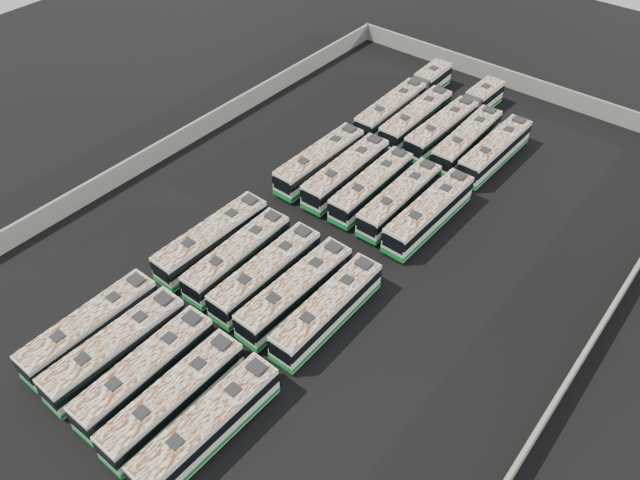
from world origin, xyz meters
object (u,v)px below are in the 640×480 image
Objects in this scene: bus_midfront_left at (238,257)px; bus_midback_far_right at (429,213)px; bus_back_left at (416,119)px; bus_midback_left at (346,173)px; bus_midback_right at (400,199)px; bus_back_far_left at (405,99)px; bus_front_far_left at (91,328)px; bus_back_center at (456,118)px; bus_front_far_right at (208,426)px; bus_back_far_right at (495,151)px; bus_midfront_far_left at (212,239)px; bus_midback_center at (372,186)px; bus_front_center at (146,372)px; bus_midfront_center at (266,274)px; bus_front_left at (116,349)px; bus_midfront_far_right at (327,310)px; bus_back_right at (467,140)px; bus_midfront_right at (296,292)px; bus_midback_far_left at (320,161)px; bus_front_right at (174,399)px.

bus_midback_far_right is at bearing 55.96° from bus_midfront_left.
bus_midback_left is at bearing -90.79° from bus_back_left.
bus_midback_right is 0.97× the size of bus_back_left.
bus_front_far_left is at bearing -91.22° from bus_back_far_left.
bus_midback_far_right is 0.67× the size of bus_back_center.
bus_midfront_left is at bearing -94.76° from bus_back_center.
bus_midback_far_right is at bearing -1.76° from bus_midback_left.
bus_back_far_right is (-0.10, 40.59, -0.01)m from bus_front_far_right.
bus_midback_center is (6.41, 14.93, -0.07)m from bus_midfront_far_left.
bus_midback_left reaches higher than bus_front_center.
bus_midback_far_right reaches higher than bus_midfront_center.
bus_back_center is at bearing 99.60° from bus_front_far_right.
bus_midfront_center is (6.46, -0.10, -0.03)m from bus_midfront_far_left.
bus_midfront_left is at bearing 179.99° from bus_midfront_center.
bus_midfront_far_right is at bearing 53.56° from bus_front_left.
bus_back_right is (3.20, 27.70, 0.00)m from bus_midfront_center.
bus_midfront_right reaches higher than bus_back_right.
bus_midback_center is at bearing -76.91° from bus_back_left.
bus_midback_center is 0.63× the size of bus_back_far_left.
bus_front_far_right is at bearing -2.89° from bus_front_center.
bus_midback_far_right reaches higher than bus_midback_right.
bus_midfront_center is (3.27, -0.01, 0.03)m from bus_midfront_left.
bus_front_center reaches higher than bus_back_center.
bus_midfront_right reaches higher than bus_back_left.
bus_front_center is 0.99× the size of bus_midback_far_left.
bus_midfront_far_left is 1.01× the size of bus_midback_left.
bus_front_left is at bearing -108.38° from bus_midback_far_right.
bus_midback_left is 1.01× the size of bus_back_right.
bus_midback_left reaches higher than bus_front_far_left.
bus_front_left is 0.99× the size of bus_midfront_far_left.
bus_midback_left is 1.00× the size of bus_back_left.
bus_midback_left is 15.92m from bus_back_far_right.
bus_front_center reaches higher than bus_front_far_left.
bus_midfront_left is at bearing 103.35° from bus_front_center.
bus_midfront_right reaches higher than bus_back_far_left.
bus_midfront_right is 15.35m from bus_midback_far_right.
bus_front_far_right is (3.32, -0.01, 0.01)m from bus_front_right.
bus_back_far_right is (12.83, 27.75, -0.03)m from bus_midfront_far_left.
bus_midfront_far_left is at bearing 179.76° from bus_midfront_far_right.
bus_midfront_left is at bearing 90.68° from bus_front_left.
bus_midback_center is 14.34m from bus_back_far_right.
bus_back_center is 1.53× the size of bus_back_right.
bus_back_left is 6.45m from bus_back_right.
bus_midback_far_right is (6.37, 15.00, 0.05)m from bus_midfront_center.
bus_midfront_far_right is (9.71, 12.67, -0.01)m from bus_front_left.
bus_midback_far_left reaches higher than bus_front_right.
bus_midfront_right is 1.04× the size of bus_midback_right.
bus_back_far_right is at bearing 91.42° from bus_front_far_right.
bus_front_right is 1.02× the size of bus_midback_center.
bus_midfront_right is 27.72m from bus_back_right.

